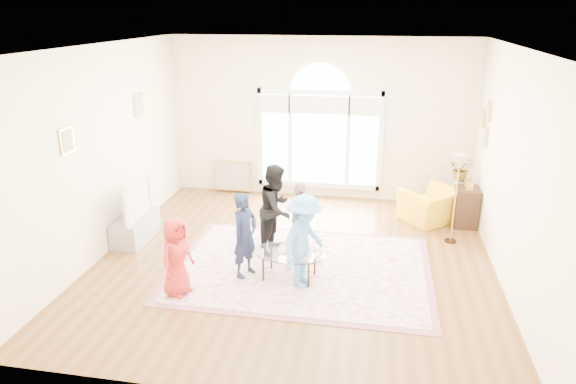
% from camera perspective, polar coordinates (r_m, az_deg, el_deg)
% --- Properties ---
extents(ground, '(6.00, 6.00, 0.00)m').
position_cam_1_polar(ground, '(8.01, 0.70, -7.66)').
color(ground, brown).
rests_on(ground, ground).
extents(room_shell, '(6.00, 6.00, 6.00)m').
position_cam_1_polar(room_shell, '(10.14, 3.47, 7.66)').
color(room_shell, '#F1E8C0').
rests_on(room_shell, ground).
extents(area_rug, '(3.60, 2.60, 0.02)m').
position_cam_1_polar(area_rug, '(7.78, 1.57, -8.45)').
color(area_rug, beige).
rests_on(area_rug, ground).
extents(rug_border, '(3.80, 2.80, 0.01)m').
position_cam_1_polar(rug_border, '(7.79, 1.57, -8.48)').
color(rug_border, '#905762').
rests_on(rug_border, ground).
extents(tv_console, '(0.45, 1.00, 0.42)m').
position_cam_1_polar(tv_console, '(9.00, -16.54, -3.85)').
color(tv_console, '#94969C').
rests_on(tv_console, ground).
extents(television, '(0.17, 1.01, 0.58)m').
position_cam_1_polar(television, '(8.81, -16.81, -0.88)').
color(television, black).
rests_on(television, tv_console).
extents(coffee_table, '(1.10, 0.76, 0.54)m').
position_cam_1_polar(coffee_table, '(7.34, 0.15, -6.88)').
color(coffee_table, silver).
rests_on(coffee_table, ground).
extents(armchair, '(1.27, 1.26, 0.62)m').
position_cam_1_polar(armchair, '(9.66, 15.60, -1.47)').
color(armchair, yellow).
rests_on(armchair, ground).
extents(side_cabinet, '(0.40, 0.50, 0.70)m').
position_cam_1_polar(side_cabinet, '(9.68, 19.16, -1.56)').
color(side_cabinet, black).
rests_on(side_cabinet, ground).
extents(floor_lamp, '(0.25, 0.25, 1.51)m').
position_cam_1_polar(floor_lamp, '(8.62, 18.45, 2.50)').
color(floor_lamp, black).
rests_on(floor_lamp, ground).
extents(plant_pedestal, '(0.20, 0.20, 0.70)m').
position_cam_1_polar(plant_pedestal, '(10.05, 18.38, -0.69)').
color(plant_pedestal, white).
rests_on(plant_pedestal, ground).
extents(potted_plant, '(0.46, 0.41, 0.47)m').
position_cam_1_polar(potted_plant, '(9.87, 18.74, 2.48)').
color(potted_plant, '#33722D').
rests_on(potted_plant, plant_pedestal).
extents(leaning_picture, '(0.80, 0.14, 0.62)m').
position_cam_1_polar(leaning_picture, '(10.99, -6.11, 0.04)').
color(leaning_picture, tan).
rests_on(leaning_picture, ground).
extents(child_red, '(0.51, 0.62, 1.09)m').
position_cam_1_polar(child_red, '(7.05, -12.30, -7.03)').
color(child_red, red).
rests_on(child_red, area_rug).
extents(child_navy, '(0.46, 0.54, 1.26)m').
position_cam_1_polar(child_navy, '(7.34, -4.81, -4.79)').
color(child_navy, '#19213D').
rests_on(child_navy, area_rug).
extents(child_black, '(0.68, 0.79, 1.43)m').
position_cam_1_polar(child_black, '(8.02, -1.29, -1.87)').
color(child_black, black).
rests_on(child_black, area_rug).
extents(child_pink, '(0.45, 0.72, 1.15)m').
position_cam_1_polar(child_pink, '(8.05, 1.34, -2.85)').
color(child_pink, '#D89DA1').
rests_on(child_pink, area_rug).
extents(child_blue, '(0.80, 0.99, 1.34)m').
position_cam_1_polar(child_blue, '(7.03, 1.78, -5.49)').
color(child_blue, '#59A2EF').
rests_on(child_blue, area_rug).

